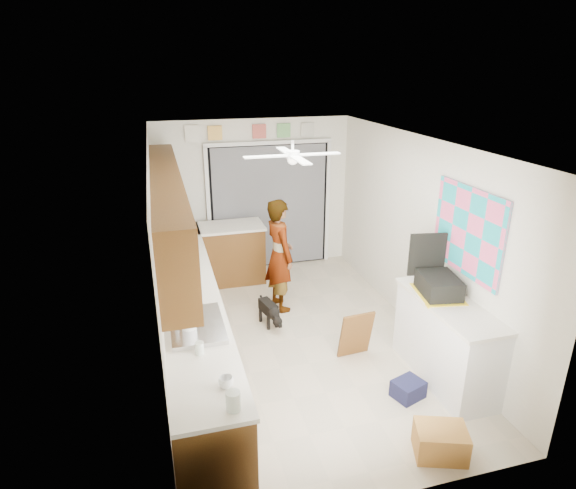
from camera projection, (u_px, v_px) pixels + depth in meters
floor at (296, 339)px, 6.16m from camera, size 5.00×5.00×0.00m
ceiling at (298, 142)px, 5.27m from camera, size 5.00×5.00×0.00m
wall_back at (254, 196)px, 7.97m from camera, size 3.20×0.00×3.20m
wall_front at (395, 368)px, 3.46m from camera, size 3.20×0.00×3.20m
wall_left at (158, 262)px, 5.32m from camera, size 0.00×5.00×5.00m
wall_right at (417, 236)px, 6.11m from camera, size 0.00×5.00×5.00m
left_base_cabinets at (191, 322)px, 5.67m from camera, size 0.60×4.80×0.90m
left_countertop at (189, 286)px, 5.51m from camera, size 0.62×4.80×0.04m
upper_cabinets at (168, 208)px, 5.34m from camera, size 0.32×4.00×0.80m
sink_basin at (197, 326)px, 4.60m from camera, size 0.50×0.76×0.06m
faucet at (176, 320)px, 4.52m from camera, size 0.03×0.03×0.22m
peninsula_base at (231, 254)px, 7.68m from camera, size 1.00×0.60×0.90m
peninsula_top at (230, 226)px, 7.51m from camera, size 1.04×0.64×0.04m
back_opening_recess at (270, 207)px, 8.08m from camera, size 2.00×0.06×2.10m
curtain_panel at (270, 207)px, 8.04m from camera, size 1.90×0.03×2.05m
door_trim_left at (209, 212)px, 7.80m from camera, size 0.06×0.04×2.10m
door_trim_right at (327, 203)px, 8.30m from camera, size 0.06×0.04×2.10m
door_trim_head at (269, 143)px, 7.67m from camera, size 2.10×0.04×0.06m
header_frame_0 at (215, 133)px, 7.42m from camera, size 0.22×0.02×0.22m
header_frame_2 at (259, 131)px, 7.60m from camera, size 0.22×0.02×0.22m
header_frame_3 at (284, 131)px, 7.70m from camera, size 0.22×0.02×0.22m
header_frame_4 at (308, 130)px, 7.80m from camera, size 0.22×0.02×0.22m
route66_sign at (192, 134)px, 7.34m from camera, size 0.22×0.02×0.26m
right_counter_base at (446, 343)px, 5.25m from camera, size 0.50×1.40×0.90m
right_counter_top at (450, 304)px, 5.08m from camera, size 0.54×1.44×0.04m
abstract_painting at (468, 231)px, 5.07m from camera, size 0.03×1.15×0.95m
ceiling_fan at (293, 155)px, 5.52m from camera, size 1.14×1.14×0.24m
microwave at (176, 216)px, 7.41m from camera, size 0.41×0.60×0.33m
soap_bottle at (175, 287)px, 5.04m from camera, size 0.14×0.14×0.33m
cup at (226, 382)px, 3.73m from camera, size 0.13×0.13×0.09m
jar_a at (233, 401)px, 3.48m from camera, size 0.14×0.14×0.15m
jar_b at (200, 348)px, 4.16m from camera, size 0.09×0.09×0.11m
paper_towel_roll at (188, 319)px, 4.47m from camera, size 0.15×0.15×0.29m
suitcase at (439, 285)px, 5.23m from camera, size 0.46×0.56×0.22m
suitcase_rim at (438, 294)px, 5.26m from camera, size 0.53×0.65×0.02m
suitcase_lid at (427, 254)px, 5.40m from camera, size 0.42×0.10×0.50m
cardboard_box at (440, 442)px, 4.30m from camera, size 0.53×0.46×0.28m
navy_crate at (408, 389)px, 5.06m from camera, size 0.37×0.34×0.19m
cabinet_door_panel at (356, 334)px, 5.68m from camera, size 0.42×0.19×0.60m
man at (280, 255)px, 6.69m from camera, size 0.48×0.65×1.61m
dog at (268, 312)px, 6.44m from camera, size 0.31×0.51×0.37m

